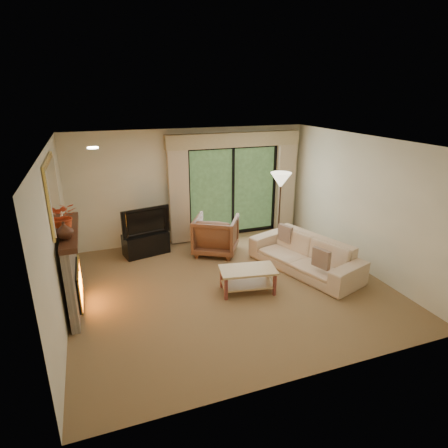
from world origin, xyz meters
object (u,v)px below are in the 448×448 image
object	(u,v)px
media_console	(146,244)
coffee_table	(248,280)
armchair	(216,235)
sofa	(304,255)

from	to	relation	value
media_console	coffee_table	distance (m)	2.66
media_console	armchair	size ratio (longest dim) A/B	1.03
media_console	sofa	xyz separation A→B (m)	(2.81, -1.86, 0.10)
sofa	coffee_table	bearing A→B (deg)	-92.73
media_console	sofa	bearing A→B (deg)	-45.77
sofa	coffee_table	distance (m)	1.43
media_console	coffee_table	world-z (taller)	media_console
coffee_table	media_console	bearing A→B (deg)	132.46
media_console	sofa	distance (m)	3.37
armchair	sofa	world-z (taller)	armchair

